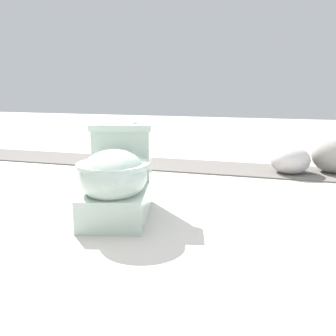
# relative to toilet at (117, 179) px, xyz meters

# --- Properties ---
(ground_plane) EXTENTS (14.00, 14.00, 0.00)m
(ground_plane) POSITION_rel_toilet_xyz_m (-0.08, -0.23, -0.22)
(ground_plane) COLOR #B7B2A8
(gravel_strip) EXTENTS (0.56, 8.00, 0.01)m
(gravel_strip) POSITION_rel_toilet_xyz_m (-1.47, 0.27, -0.21)
(gravel_strip) COLOR #605B56
(gravel_strip) RESTS_ON ground
(toilet) EXTENTS (0.70, 0.52, 0.52)m
(toilet) POSITION_rel_toilet_xyz_m (0.00, 0.00, 0.00)
(toilet) COLOR #B2C6B7
(toilet) RESTS_ON ground
(boulder_near) EXTENTS (0.36, 0.34, 0.24)m
(boulder_near) POSITION_rel_toilet_xyz_m (-1.43, 0.93, -0.10)
(boulder_near) COLOR #B7B2AD
(boulder_near) RESTS_ON ground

